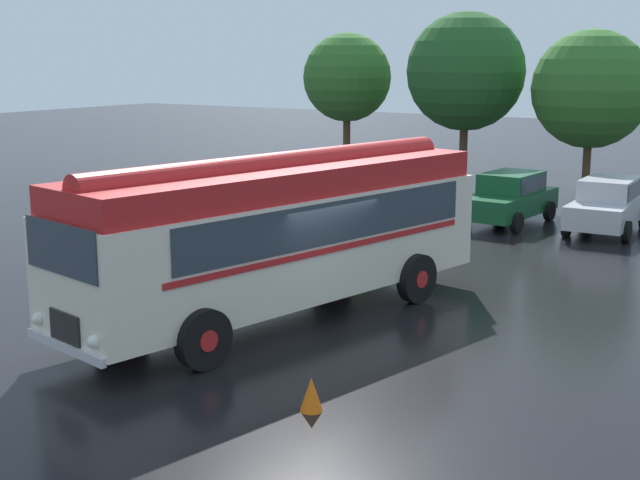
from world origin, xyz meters
TOP-DOWN VIEW (x-y plane):
  - ground_plane at (0.00, 0.00)m, footprint 120.00×120.00m
  - vintage_bus at (-0.42, 0.03)m, footprint 4.51×10.38m
  - car_near_left at (-3.19, 13.16)m, footprint 2.31×4.36m
  - car_mid_left at (-0.20, 12.73)m, footprint 2.18×4.31m
  - car_mid_right at (2.87, 13.02)m, footprint 2.09×4.26m
  - tree_far_left at (-9.94, 18.72)m, footprint 3.78×3.78m
  - tree_left_of_centre at (-4.35, 18.33)m, footprint 4.65×4.65m
  - tree_centre at (0.61, 18.54)m, footprint 4.35×4.35m
  - traffic_cone at (2.81, -3.82)m, footprint 0.36×0.36m

SIDE VIEW (x-z plane):
  - ground_plane at x=0.00m, z-range 0.00..0.00m
  - traffic_cone at x=2.81m, z-range 0.00..0.55m
  - car_near_left at x=-3.19m, z-range 0.02..1.68m
  - car_mid_left at x=-0.20m, z-range 0.02..1.68m
  - car_mid_right at x=2.87m, z-range 0.02..1.68m
  - vintage_bus at x=-0.42m, z-range 0.15..3.64m
  - tree_centre at x=0.61m, z-range 0.97..7.30m
  - tree_far_left at x=-9.94m, z-range 1.19..7.52m
  - tree_left_of_centre at x=-4.35m, z-range 1.16..8.23m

